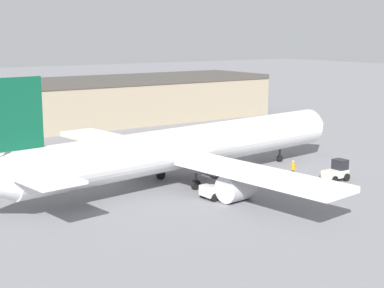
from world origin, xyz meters
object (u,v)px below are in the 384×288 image
(ground_crew_worker, at_px, (293,169))
(belt_loader_truck, at_px, (222,184))
(airplane, at_px, (184,148))
(baggage_tug, at_px, (336,171))

(ground_crew_worker, height_order, belt_loader_truck, belt_loader_truck)
(airplane, xyz_separation_m, ground_crew_worker, (9.62, -4.56, -2.36))
(ground_crew_worker, xyz_separation_m, belt_loader_truck, (-9.58, -1.29, 0.17))
(airplane, bearing_deg, baggage_tug, -38.57)
(airplane, xyz_separation_m, baggage_tug, (12.50, -7.50, -2.40))
(baggage_tug, relative_size, belt_loader_truck, 0.71)
(baggage_tug, distance_m, belt_loader_truck, 12.57)
(airplane, distance_m, belt_loader_truck, 6.25)
(ground_crew_worker, height_order, baggage_tug, baggage_tug)
(ground_crew_worker, relative_size, belt_loader_truck, 0.51)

